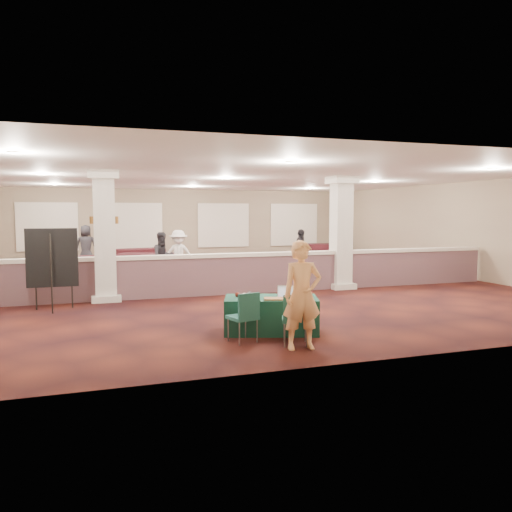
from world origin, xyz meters
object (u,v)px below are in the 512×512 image
object	(u,v)px
conf_chair_main	(296,315)
near_table	(271,315)
far_table_back_left	(85,267)
far_table_back_right	(328,252)
far_table_front_right	(391,266)
attendee_c	(301,250)
easel_board	(52,259)
attendee_b	(179,254)
conf_chair_side	(245,313)
far_table_back_center	(140,258)
attendee_a	(163,257)
attendee_d	(86,247)
far_table_front_center	(147,265)
woman	(302,295)

from	to	relation	value
conf_chair_main	near_table	bearing A→B (deg)	113.24
far_table_back_left	far_table_back_right	xyz separation A→B (m)	(10.52, 3.03, 0.01)
far_table_front_right	attendee_c	xyz separation A→B (m)	(-2.22, 2.58, 0.40)
easel_board	near_table	bearing A→B (deg)	-39.18
attendee_b	conf_chair_side	bearing A→B (deg)	-82.67
conf_chair_main	far_table_back_right	xyz separation A→B (m)	(7.16, 13.11, -0.14)
far_table_back_center	attendee_a	xyz separation A→B (m)	(0.33, -4.32, 0.41)
attendee_c	attendee_d	world-z (taller)	attendee_d
conf_chair_side	far_table_front_center	world-z (taller)	conf_chair_side
near_table	far_table_back_right	bearing A→B (deg)	77.35
far_table_front_center	far_table_back_center	size ratio (longest dim) A/B	1.04
near_table	easel_board	xyz separation A→B (m)	(-3.91, 3.36, 0.85)
far_table_back_right	attendee_d	distance (m)	10.49
attendee_c	far_table_back_right	bearing A→B (deg)	5.21
near_table	conf_chair_main	bearing A→B (deg)	-68.81
far_table_front_center	far_table_back_center	xyz separation A→B (m)	(0.00, 2.81, -0.01)
far_table_back_left	attendee_a	size ratio (longest dim) A/B	1.14
near_table	far_table_front_center	size ratio (longest dim) A/B	0.87
woman	far_table_back_left	distance (m)	10.82
attendee_d	attendee_a	bearing A→B (deg)	126.98
conf_chair_main	attendee_a	distance (m)	8.43
conf_chair_side	attendee_a	world-z (taller)	attendee_a
far_table_back_right	attendee_a	bearing A→B (deg)	-149.85
attendee_c	attendee_d	bearing A→B (deg)	111.49
near_table	attendee_a	bearing A→B (deg)	115.47
far_table_back_left	far_table_back_center	bearing A→B (deg)	52.06
far_table_front_right	far_table_back_left	xyz separation A→B (m)	(-9.91, 2.90, -0.02)
far_table_back_center	far_table_back_left	bearing A→B (deg)	-127.94
conf_chair_side	attendee_c	world-z (taller)	attendee_c
easel_board	attendee_b	bearing A→B (deg)	53.74
conf_chair_main	attendee_a	size ratio (longest dim) A/B	0.55
woman	far_table_back_right	xyz separation A→B (m)	(7.14, 13.30, -0.50)
conf_chair_side	woman	bearing A→B (deg)	-56.94
far_table_front_right	attendee_b	size ratio (longest dim) A/B	1.17
woman	conf_chair_main	bearing A→B (deg)	103.66
conf_chair_side	far_table_back_left	distance (m)	9.98
attendee_c	attendee_d	distance (m)	8.37
far_table_back_left	far_table_back_center	distance (m)	3.31
attendee_b	attendee_c	world-z (taller)	attendee_b
easel_board	attendee_b	xyz separation A→B (m)	(3.57, 4.61, -0.37)
near_table	attendee_c	size ratio (longest dim) A/B	1.07
easel_board	conf_chair_main	bearing A→B (deg)	-46.35
far_table_front_center	far_table_back_left	world-z (taller)	far_table_front_center
easel_board	woman	xyz separation A→B (m)	(3.99, -4.57, -0.30)
far_table_back_left	far_table_front_center	bearing A→B (deg)	-5.60
conf_chair_side	conf_chair_main	bearing A→B (deg)	-48.39
conf_chair_main	conf_chair_side	distance (m)	0.85
conf_chair_side	attendee_a	bearing A→B (deg)	75.71
easel_board	far_table_back_left	bearing A→B (deg)	85.41
conf_chair_main	far_table_front_right	bearing A→B (deg)	67.85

